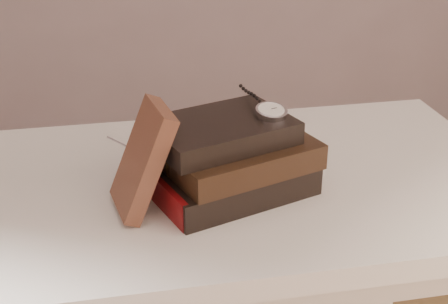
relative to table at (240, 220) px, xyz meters
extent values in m
cube|color=white|center=(0.00, 0.00, 0.07)|extent=(1.00, 0.60, 0.04)
cube|color=white|center=(0.00, 0.00, 0.01)|extent=(0.88, 0.49, 0.08)
cylinder|color=white|center=(-0.45, 0.25, -0.30)|extent=(0.05, 0.05, 0.71)
cylinder|color=white|center=(0.45, 0.25, -0.30)|extent=(0.05, 0.05, 0.71)
cube|color=black|center=(-0.03, -0.05, 0.12)|extent=(0.30, 0.25, 0.05)
cube|color=beige|center=(-0.03, -0.05, 0.12)|extent=(0.29, 0.24, 0.04)
cube|color=gold|center=(-0.16, -0.06, 0.12)|extent=(0.01, 0.01, 0.05)
cube|color=#6A090C|center=(-0.15, -0.09, 0.12)|extent=(0.06, 0.16, 0.05)
cube|color=black|center=(-0.01, -0.05, 0.16)|extent=(0.28, 0.24, 0.04)
cube|color=beige|center=(-0.01, -0.05, 0.16)|extent=(0.27, 0.22, 0.03)
cube|color=gold|center=(-0.14, -0.06, 0.16)|extent=(0.01, 0.01, 0.04)
cube|color=black|center=(-0.04, -0.04, 0.20)|extent=(0.27, 0.22, 0.04)
cube|color=beige|center=(-0.04, -0.04, 0.20)|extent=(0.26, 0.21, 0.03)
cube|color=gold|center=(-0.16, -0.05, 0.20)|extent=(0.01, 0.01, 0.04)
cube|color=#47261B|center=(-0.18, -0.08, 0.18)|extent=(0.11, 0.13, 0.18)
cylinder|color=silver|center=(0.04, -0.04, 0.23)|extent=(0.07, 0.07, 0.02)
cylinder|color=white|center=(0.04, -0.04, 0.23)|extent=(0.06, 0.06, 0.01)
torus|color=silver|center=(0.04, -0.04, 0.23)|extent=(0.06, 0.06, 0.01)
cylinder|color=silver|center=(0.03, -0.01, 0.23)|extent=(0.01, 0.01, 0.01)
cube|color=black|center=(0.04, -0.03, 0.24)|extent=(0.01, 0.01, 0.00)
cube|color=black|center=(0.05, -0.04, 0.24)|extent=(0.01, 0.00, 0.00)
sphere|color=black|center=(0.03, 0.00, 0.24)|extent=(0.01, 0.01, 0.01)
sphere|color=black|center=(0.03, 0.01, 0.24)|extent=(0.01, 0.01, 0.01)
sphere|color=black|center=(0.03, 0.02, 0.24)|extent=(0.01, 0.01, 0.01)
sphere|color=black|center=(0.03, 0.03, 0.24)|extent=(0.01, 0.01, 0.01)
sphere|color=black|center=(0.02, 0.05, 0.24)|extent=(0.01, 0.01, 0.01)
sphere|color=black|center=(0.02, 0.06, 0.23)|extent=(0.01, 0.01, 0.01)
sphere|color=black|center=(0.02, 0.07, 0.23)|extent=(0.01, 0.01, 0.01)
sphere|color=black|center=(0.02, 0.08, 0.24)|extent=(0.01, 0.01, 0.01)
torus|color=silver|center=(-0.17, -0.01, 0.17)|extent=(0.05, 0.03, 0.05)
torus|color=silver|center=(-0.12, 0.01, 0.17)|extent=(0.05, 0.03, 0.05)
cylinder|color=silver|center=(-0.14, 0.00, 0.17)|extent=(0.02, 0.01, 0.00)
cylinder|color=silver|center=(-0.21, 0.04, 0.16)|extent=(0.04, 0.11, 0.03)
cylinder|color=silver|center=(-0.11, 0.07, 0.16)|extent=(0.04, 0.11, 0.03)
camera|label=1|loc=(-0.23, -0.99, 0.63)|focal=50.98mm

